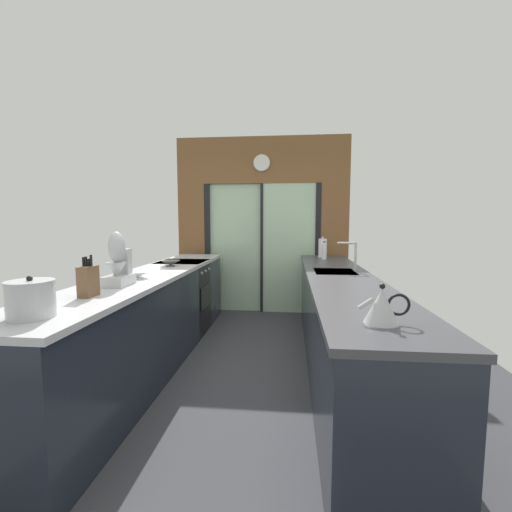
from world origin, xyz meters
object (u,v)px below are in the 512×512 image
Objects in this scene: oven_range at (183,298)px; mixing_bowl_near at (138,275)px; knife_block at (88,281)px; stand_mixer at (118,265)px; kettle at (382,306)px; mixing_bowl_far at (171,263)px; paper_towel_roll at (322,248)px; soap_bottle at (324,252)px; stock_pot at (31,299)px.

oven_range is 4.54× the size of mixing_bowl_near.
oven_range is at bearing 90.52° from knife_block.
knife_block is (0.00, -0.74, 0.07)m from mixing_bowl_near.
kettle is (1.78, -0.83, -0.07)m from stand_mixer.
kettle is (1.78, -2.00, 0.05)m from mixing_bowl_far.
mixing_bowl_near is 0.95× the size of mixing_bowl_far.
paper_towel_roll reaches higher than mixing_bowl_near.
knife_block reaches higher than kettle.
oven_range is 1.76m from stand_mixer.
stand_mixer is at bearing -89.36° from oven_range.
soap_bottle is (1.78, 2.46, -0.00)m from knife_block.
mixing_bowl_near is 0.73× the size of knife_block.
paper_towel_roll is (1.78, 1.14, 0.09)m from mixing_bowl_far.
oven_range is at bearing -167.12° from soap_bottle.
kettle is (1.80, -2.48, 0.55)m from oven_range.
soap_bottle is at bearing 12.88° from oven_range.
oven_range is 2.01m from paper_towel_roll.
soap_bottle is at bearing 44.00° from mixing_bowl_near.
mixing_bowl_far is at bearing 90.00° from stock_pot.
stand_mixer reaches higher than mixing_bowl_far.
stand_mixer is 2.92m from paper_towel_roll.
mixing_bowl_near is 0.85× the size of soap_bottle.
mixing_bowl_far is at bearing -87.78° from oven_range.
oven_range is 2.13m from knife_block.
stand_mixer reaches higher than stock_pot.
mixing_bowl_near is (0.02, -1.31, 0.50)m from oven_range.
knife_block reaches higher than stock_pot.
mixing_bowl_far is 1.99m from soap_bottle.
paper_towel_roll is (0.00, 0.26, 0.03)m from soap_bottle.
kettle is at bearing -48.36° from mixing_bowl_far.
kettle reaches higher than mixing_bowl_near.
soap_bottle is 0.83× the size of paper_towel_roll.
oven_range is 1.40m from mixing_bowl_near.
knife_block is 0.51m from stock_pot.
mixing_bowl_far reaches higher than oven_range.
mixing_bowl_far is (0.00, 0.83, 0.00)m from mixing_bowl_near.
paper_towel_roll is at bearing 90.04° from kettle.
oven_range is 3.30× the size of knife_block.
soap_bottle is (1.78, 2.97, 0.00)m from stock_pot.
kettle is at bearing -13.57° from knife_block.
mixing_bowl_far is 0.51× the size of stand_mixer.
stand_mixer reaches higher than soap_bottle.
stand_mixer is at bearing -90.00° from mixing_bowl_far.
soap_bottle is (1.78, 2.06, -0.06)m from stand_mixer.
stand_mixer reaches higher than knife_block.
stand_mixer is at bearing -130.87° from soap_bottle.
mixing_bowl_far is (0.02, -0.48, 0.50)m from oven_range.
paper_towel_roll reaches higher than kettle.
stand_mixer is (-0.00, 0.40, 0.06)m from knife_block.
stand_mixer is at bearing -127.58° from paper_towel_roll.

